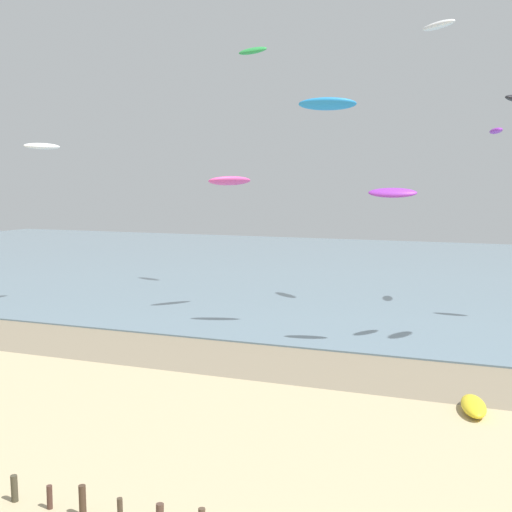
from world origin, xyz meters
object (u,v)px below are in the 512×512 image
Objects in this scene: kite_aloft_7 at (253,51)px; kite_aloft_9 at (230,181)px; kite_aloft_0 at (393,193)px; kite_aloft_4 at (438,25)px; grounded_kite at (474,406)px; kite_aloft_8 at (42,146)px; kite_aloft_3 at (328,104)px; kite_aloft_6 at (496,131)px.

kite_aloft_9 is (1.93, -8.86, -10.33)m from kite_aloft_7.
kite_aloft_4 reaches higher than kite_aloft_0.
grounded_kite is at bearing 144.20° from kite_aloft_4.
kite_aloft_4 is 28.41m from kite_aloft_8.
kite_aloft_3 is 1.01× the size of kite_aloft_9.
kite_aloft_9 reaches higher than grounded_kite.
kite_aloft_3 is 1.32× the size of kite_aloft_6.
kite_aloft_4 is at bearing 73.90° from kite_aloft_0.
kite_aloft_0 is 0.93× the size of kite_aloft_8.
kite_aloft_6 reaches higher than kite_aloft_0.
kite_aloft_4 is (0.58, 11.79, 10.93)m from kite_aloft_0.
kite_aloft_7 is 1.06× the size of kite_aloft_8.
kite_aloft_4 is 17.34m from kite_aloft_9.
grounded_kite is 19.22m from kite_aloft_3.
kite_aloft_3 is at bearing 133.49° from kite_aloft_6.
kite_aloft_4 is at bearing 113.39° from kite_aloft_6.
kite_aloft_3 is at bearing -69.66° from kite_aloft_8.
kite_aloft_3 is 10.46m from kite_aloft_9.
kite_aloft_9 is at bearing -59.06° from kite_aloft_7.
kite_aloft_6 is (8.52, 12.44, -0.91)m from kite_aloft_3.
kite_aloft_6 is (4.32, 14.46, 4.07)m from kite_aloft_0.
kite_aloft_7 reaches higher than kite_aloft_4.
kite_aloft_6 is 0.87× the size of kite_aloft_7.
kite_aloft_8 is at bearing 98.52° from kite_aloft_6.
grounded_kite is 24.76m from kite_aloft_9.
kite_aloft_3 is 21.30m from kite_aloft_8.
kite_aloft_7 is (-19.37, 23.96, 19.30)m from grounded_kite.
kite_aloft_8 reaches higher than kite_aloft_0.
kite_aloft_6 is at bearing 170.36° from grounded_kite.
kite_aloft_8 is (-21.17, 1.26, -1.92)m from kite_aloft_3.
kite_aloft_3 is at bearing 96.31° from kite_aloft_9.
kite_aloft_3 reaches higher than kite_aloft_0.
grounded_kite is 0.80× the size of kite_aloft_3.
kite_aloft_0 is at bearing 129.01° from kite_aloft_4.
kite_aloft_3 is 18.00m from kite_aloft_7.
kite_aloft_6 reaches higher than kite_aloft_8.
grounded_kite is at bearing -87.22° from kite_aloft_8.
kite_aloft_3 is (-9.19, 10.37, 13.32)m from grounded_kite.
kite_aloft_0 is at bearing 151.23° from kite_aloft_6.
kite_aloft_3 reaches higher than kite_aloft_9.
kite_aloft_3 is 1.14× the size of kite_aloft_7.
kite_aloft_4 is (-4.42, 20.14, 19.27)m from grounded_kite.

